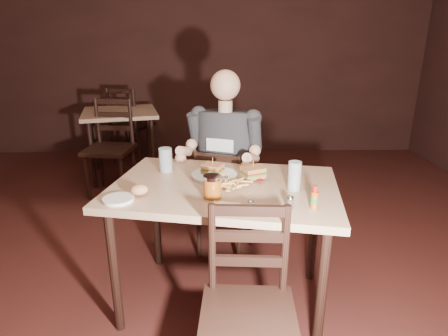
{
  "coord_description": "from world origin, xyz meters",
  "views": [
    {
      "loc": [
        0.16,
        -1.72,
        1.53
      ],
      "look_at": [
        0.21,
        0.25,
        0.85
      ],
      "focal_mm": 30.0,
      "sensor_mm": 36.0,
      "label": 1
    }
  ],
  "objects_px": {
    "glass_left": "(166,160)",
    "glass_right": "(294,176)",
    "main_table": "(224,198)",
    "syrup_dispenser": "(212,187)",
    "bg_chair_near": "(109,149)",
    "bg_chair_far": "(132,125)",
    "chair_far": "(226,201)",
    "diner": "(223,140)",
    "bg_table": "(120,119)",
    "chair_near": "(248,318)",
    "hot_sauce": "(315,197)",
    "side_plate": "(118,200)",
    "dinner_plate": "(214,176)"
  },
  "relations": [
    {
      "from": "main_table",
      "to": "chair_near",
      "type": "bearing_deg",
      "value": -82.76
    },
    {
      "from": "bg_chair_near",
      "to": "syrup_dispenser",
      "type": "xyz_separation_m",
      "value": [
        1.06,
        -1.92,
        0.35
      ]
    },
    {
      "from": "bg_chair_near",
      "to": "glass_left",
      "type": "height_order",
      "value": "bg_chair_near"
    },
    {
      "from": "bg_chair_far",
      "to": "glass_left",
      "type": "xyz_separation_m",
      "value": [
        0.78,
        -2.62,
        0.35
      ]
    },
    {
      "from": "diner",
      "to": "chair_near",
      "type": "bearing_deg",
      "value": -65.62
    },
    {
      "from": "main_table",
      "to": "syrup_dispenser",
      "type": "xyz_separation_m",
      "value": [
        -0.06,
        -0.18,
        0.14
      ]
    },
    {
      "from": "chair_near",
      "to": "bg_chair_near",
      "type": "relative_size",
      "value": 0.9
    },
    {
      "from": "main_table",
      "to": "hot_sauce",
      "type": "distance_m",
      "value": 0.54
    },
    {
      "from": "side_plate",
      "to": "diner",
      "type": "bearing_deg",
      "value": 54.34
    },
    {
      "from": "dinner_plate",
      "to": "syrup_dispenser",
      "type": "distance_m",
      "value": 0.3
    },
    {
      "from": "glass_left",
      "to": "glass_right",
      "type": "height_order",
      "value": "glass_right"
    },
    {
      "from": "bg_chair_near",
      "to": "diner",
      "type": "relative_size",
      "value": 1.04
    },
    {
      "from": "diner",
      "to": "glass_right",
      "type": "distance_m",
      "value": 0.72
    },
    {
      "from": "main_table",
      "to": "syrup_dispenser",
      "type": "relative_size",
      "value": 11.53
    },
    {
      "from": "dinner_plate",
      "to": "side_plate",
      "type": "xyz_separation_m",
      "value": [
        -0.48,
        -0.33,
        -0.0
      ]
    },
    {
      "from": "main_table",
      "to": "hot_sauce",
      "type": "relative_size",
      "value": 11.79
    },
    {
      "from": "chair_near",
      "to": "side_plate",
      "type": "bearing_deg",
      "value": 147.56
    },
    {
      "from": "diner",
      "to": "syrup_dispenser",
      "type": "height_order",
      "value": "diner"
    },
    {
      "from": "hot_sauce",
      "to": "syrup_dispenser",
      "type": "relative_size",
      "value": 0.98
    },
    {
      "from": "main_table",
      "to": "glass_left",
      "type": "distance_m",
      "value": 0.44
    },
    {
      "from": "dinner_plate",
      "to": "side_plate",
      "type": "distance_m",
      "value": 0.58
    },
    {
      "from": "glass_left",
      "to": "side_plate",
      "type": "xyz_separation_m",
      "value": [
        -0.18,
        -0.44,
        -0.07
      ]
    },
    {
      "from": "dinner_plate",
      "to": "main_table",
      "type": "bearing_deg",
      "value": -66.05
    },
    {
      "from": "chair_near",
      "to": "syrup_dispenser",
      "type": "distance_m",
      "value": 0.64
    },
    {
      "from": "bg_chair_near",
      "to": "syrup_dispenser",
      "type": "distance_m",
      "value": 2.22
    },
    {
      "from": "chair_near",
      "to": "dinner_plate",
      "type": "bearing_deg",
      "value": 103.86
    },
    {
      "from": "chair_near",
      "to": "glass_right",
      "type": "bearing_deg",
      "value": 67.43
    },
    {
      "from": "bg_chair_near",
      "to": "glass_right",
      "type": "relative_size",
      "value": 6.16
    },
    {
      "from": "chair_near",
      "to": "diner",
      "type": "distance_m",
      "value": 1.29
    },
    {
      "from": "dinner_plate",
      "to": "glass_left",
      "type": "distance_m",
      "value": 0.32
    },
    {
      "from": "bg_chair_far",
      "to": "chair_near",
      "type": "bearing_deg",
      "value": 128.59
    },
    {
      "from": "diner",
      "to": "hot_sauce",
      "type": "height_order",
      "value": "diner"
    },
    {
      "from": "bg_chair_near",
      "to": "bg_chair_far",
      "type": "bearing_deg",
      "value": 96.84
    },
    {
      "from": "chair_near",
      "to": "bg_chair_near",
      "type": "height_order",
      "value": "bg_chair_near"
    },
    {
      "from": "bg_chair_near",
      "to": "dinner_plate",
      "type": "height_order",
      "value": "bg_chair_near"
    },
    {
      "from": "glass_right",
      "to": "syrup_dispenser",
      "type": "relative_size",
      "value": 1.32
    },
    {
      "from": "bg_table",
      "to": "bg_chair_far",
      "type": "xyz_separation_m",
      "value": [
        0.0,
        0.55,
        -0.19
      ]
    },
    {
      "from": "bg_table",
      "to": "bg_chair_near",
      "type": "height_order",
      "value": "bg_chair_near"
    },
    {
      "from": "bg_table",
      "to": "syrup_dispenser",
      "type": "relative_size",
      "value": 8.19
    },
    {
      "from": "chair_far",
      "to": "bg_chair_near",
      "type": "xyz_separation_m",
      "value": [
        -1.15,
        1.16,
        0.07
      ]
    },
    {
      "from": "bg_chair_far",
      "to": "bg_chair_near",
      "type": "xyz_separation_m",
      "value": [
        0.0,
        -1.1,
        -0.01
      ]
    },
    {
      "from": "glass_right",
      "to": "side_plate",
      "type": "bearing_deg",
      "value": -172.16
    },
    {
      "from": "dinner_plate",
      "to": "bg_table",
      "type": "bearing_deg",
      "value": 116.22
    },
    {
      "from": "bg_table",
      "to": "dinner_plate",
      "type": "bearing_deg",
      "value": -63.78
    },
    {
      "from": "bg_table",
      "to": "diner",
      "type": "distance_m",
      "value": 2.1
    },
    {
      "from": "bg_chair_far",
      "to": "glass_right",
      "type": "distance_m",
      "value": 3.31
    },
    {
      "from": "glass_right",
      "to": "diner",
      "type": "bearing_deg",
      "value": 119.9
    },
    {
      "from": "chair_far",
      "to": "diner",
      "type": "relative_size",
      "value": 0.89
    },
    {
      "from": "chair_far",
      "to": "glass_right",
      "type": "bearing_deg",
      "value": 137.9
    },
    {
      "from": "bg_table",
      "to": "syrup_dispenser",
      "type": "bearing_deg",
      "value": -66.78
    }
  ]
}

